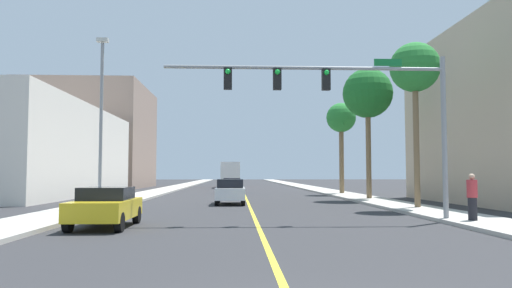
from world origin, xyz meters
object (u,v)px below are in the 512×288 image
palm_mid (368,94)px  street_lamp (101,114)px  traffic_signal_mast (349,96)px  palm_far (341,120)px  car_yellow (106,206)px  delivery_truck (230,174)px  pedestrian (472,197)px  car_blue (232,186)px  palm_near (415,70)px  car_white (230,191)px

palm_mid → street_lamp: bearing=-150.6°
traffic_signal_mast → street_lamp: (-11.06, 5.47, -0.07)m
traffic_signal_mast → palm_far: (4.91, 22.98, 1.70)m
car_yellow → palm_mid: bearing=-131.5°
delivery_truck → pedestrian: delivery_truck is taller
traffic_signal_mast → car_yellow: (-8.92, -1.32, -4.15)m
traffic_signal_mast → street_lamp: bearing=153.7°
traffic_signal_mast → palm_mid: size_ratio=1.21×
street_lamp → car_blue: bearing=72.9°
palm_near → car_yellow: (-13.86, -7.22, -6.54)m
car_blue → street_lamp: bearing=-108.1°
palm_near → car_white: 12.60m
delivery_truck → palm_far: bearing=-65.5°
palm_near → car_blue: (-9.68, 20.13, -6.56)m
palm_near → palm_far: size_ratio=1.08×
palm_near → pedestrian: (-0.60, -6.81, -6.27)m
street_lamp → car_yellow: bearing=-72.5°
palm_near → car_white: palm_near is taller
car_yellow → car_blue: bearing=-99.0°
palm_near → palm_far: bearing=90.1°
palm_far → pedestrian: 24.55m
palm_near → car_yellow: bearing=-152.5°
palm_mid → delivery_truck: palm_mid is taller
car_yellow → traffic_signal_mast: bearing=-171.8°
car_blue → car_yellow: size_ratio=1.00×
pedestrian → street_lamp: bearing=-92.2°
palm_near → delivery_truck: palm_near is taller
traffic_signal_mast → street_lamp: size_ratio=1.30×
palm_near → pedestrian: 9.28m
palm_near → car_blue: palm_near is taller
palm_mid → car_yellow: palm_mid is taller
car_blue → delivery_truck: 17.54m
car_blue → delivery_truck: size_ratio=0.48×
delivery_truck → car_yellow: bearing=-96.3°
car_white → car_blue: bearing=90.0°
delivery_truck → car_white: bearing=-90.8°
palm_mid → pedestrian: (-0.53, -15.36, -6.41)m
traffic_signal_mast → palm_far: 23.56m
car_blue → delivery_truck: delivery_truck is taller
car_blue → pedestrian: size_ratio=2.24×
delivery_truck → car_blue: bearing=-90.2°
car_yellow → palm_near: bearing=-152.8°
car_white → car_yellow: car_white is taller
pedestrian → car_yellow: bearing=-67.9°
traffic_signal_mast → car_yellow: traffic_signal_mast is taller
palm_near → delivery_truck: bearing=105.0°
car_yellow → pedestrian: size_ratio=2.23×
traffic_signal_mast → palm_far: bearing=77.9°
palm_near → car_blue: size_ratio=2.23×
traffic_signal_mast → car_blue: 26.77m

